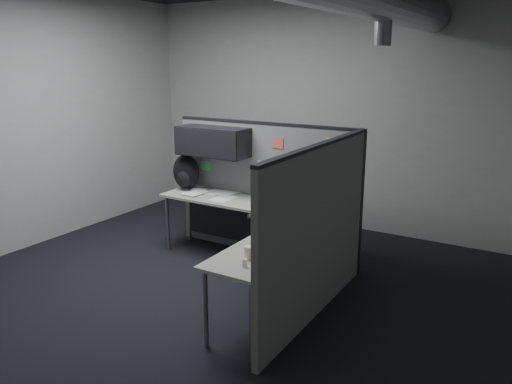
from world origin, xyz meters
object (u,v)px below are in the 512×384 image
Objects in this scene: phone at (270,239)px; monitor at (311,193)px; keyboard at (267,217)px; desk at (256,222)px; backpack at (186,173)px.

monitor is at bearing 92.29° from phone.
desk is at bearing 156.92° from keyboard.
desk is at bearing -145.51° from monitor.
backpack reaches higher than desk.
desk is 8.83× the size of phone.
desk is 4.21× the size of monitor.
backpack is at bearing 147.22° from phone.
monitor is at bearing 58.58° from keyboard.
backpack is at bearing 163.45° from desk.
phone reaches higher than desk.
monitor reaches higher than phone.
monitor is 1.00m from phone.
keyboard is 0.73m from phone.
monitor is at bearing -11.89° from backpack.
backpack is (-1.26, 0.38, 0.33)m from desk.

